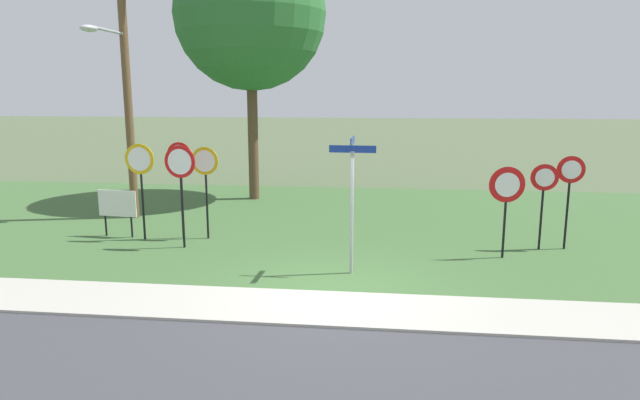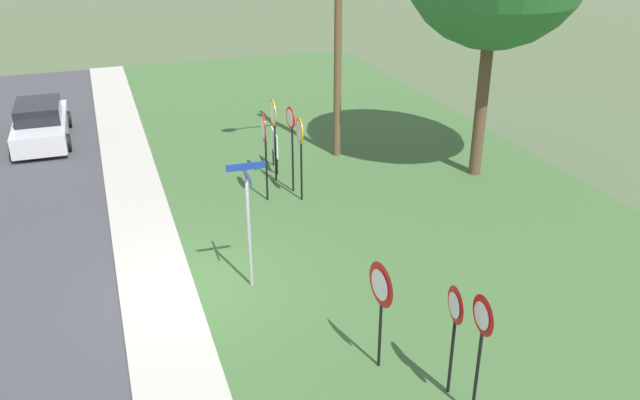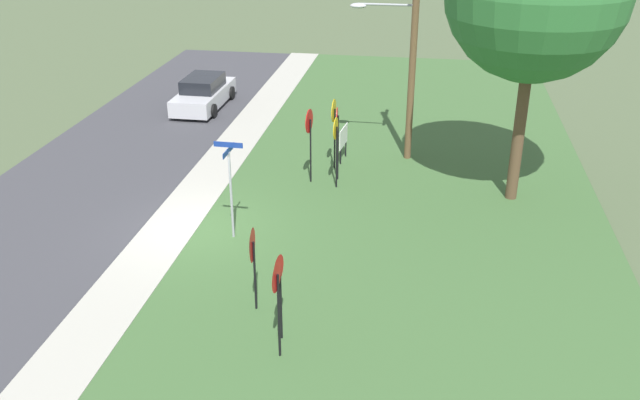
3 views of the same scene
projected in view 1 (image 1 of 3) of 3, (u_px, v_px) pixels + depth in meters
ground_plane at (332, 294)px, 10.52m from camera, size 160.00×160.00×0.00m
sidewalk_strip at (327, 308)px, 9.73m from camera, size 44.00×1.60×0.06m
grass_median at (351, 222)px, 16.36m from camera, size 44.00×12.00×0.04m
stop_sign_near_left at (205, 173)px, 14.07m from camera, size 0.72×0.11×2.41m
stop_sign_near_right at (180, 171)px, 14.09m from camera, size 0.61×0.11×2.53m
stop_sign_far_left at (140, 170)px, 13.95m from camera, size 0.78×0.10×2.50m
stop_sign_far_center at (180, 173)px, 13.19m from camera, size 0.79×0.13×2.53m
yield_sign_near_left at (507, 191)px, 12.39m from camera, size 0.82×0.12×2.13m
yield_sign_near_right at (544, 187)px, 13.11m from camera, size 0.64×0.12×2.10m
yield_sign_far_left at (570, 181)px, 13.10m from camera, size 0.66×0.11×2.29m
street_name_post at (352, 193)px, 11.31m from camera, size 0.96×0.82×2.88m
utility_pole at (124, 81)px, 15.97m from camera, size 2.10×2.33×7.56m
notice_board at (117, 206)px, 14.46m from camera, size 1.10×0.15×1.25m
oak_tree_left at (250, 14)px, 18.72m from camera, size 5.22×5.22×9.06m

